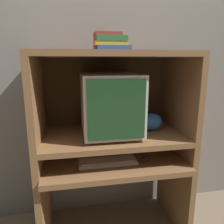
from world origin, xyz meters
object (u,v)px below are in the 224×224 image
(mouse, at_px, (145,159))
(storage_box, at_px, (107,42))
(crt_monitor, at_px, (110,103))
(keyboard, at_px, (108,161))
(snack_bag, at_px, (152,122))
(book_stack, at_px, (111,44))

(mouse, xyz_separation_m, storage_box, (-0.23, 0.16, 0.78))
(crt_monitor, height_order, mouse, crt_monitor)
(crt_monitor, xyz_separation_m, keyboard, (-0.04, -0.11, -0.38))
(crt_monitor, height_order, storage_box, storage_box)
(mouse, relative_size, snack_bag, 0.44)
(crt_monitor, bearing_deg, keyboard, -107.99)
(snack_bag, bearing_deg, mouse, -123.31)
(crt_monitor, relative_size, mouse, 6.80)
(keyboard, distance_m, mouse, 0.26)
(keyboard, distance_m, snack_bag, 0.44)
(mouse, distance_m, book_stack, 0.81)
(snack_bag, bearing_deg, storage_box, 178.55)
(keyboard, xyz_separation_m, snack_bag, (0.36, 0.14, 0.22))
(crt_monitor, relative_size, snack_bag, 3.01)
(book_stack, bearing_deg, keyboard, -110.89)
(snack_bag, distance_m, book_stack, 0.63)
(crt_monitor, xyz_separation_m, mouse, (0.22, -0.13, -0.37))
(book_stack, bearing_deg, mouse, -32.29)
(snack_bag, bearing_deg, keyboard, -159.10)
(keyboard, relative_size, snack_bag, 2.55)
(crt_monitor, distance_m, mouse, 0.45)
(crt_monitor, relative_size, book_stack, 2.02)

